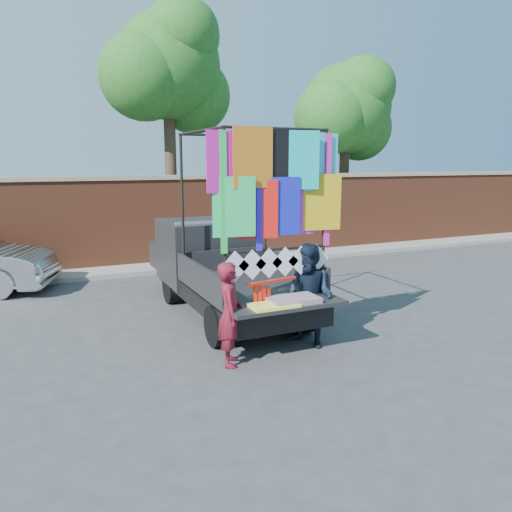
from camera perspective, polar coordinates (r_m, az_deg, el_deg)
name	(u,v)px	position (r m, az deg, el deg)	size (l,w,h in m)	color
ground	(246,342)	(8.55, -1.14, -9.82)	(90.00, 90.00, 0.00)	#38383A
brick_wall	(150,220)	(14.79, -12.06, 4.01)	(30.00, 0.45, 2.61)	brown
curb	(157,268)	(14.31, -11.25, -1.32)	(30.00, 1.20, 0.12)	gray
tree_mid	(169,71)	(16.25, -9.89, 20.16)	(4.20, 3.30, 7.73)	#38281C
tree_right	(348,112)	(18.88, 10.43, 15.90)	(4.20, 3.30, 6.62)	#38281C
pickup_truck	(217,265)	(10.40, -4.48, -1.00)	(2.22, 5.58, 3.51)	black
woman	(230,314)	(7.43, -2.99, -6.63)	(0.57, 0.38, 1.57)	maroon
man	(310,296)	(8.18, 6.15, -4.54)	(0.83, 0.65, 1.71)	black
streamer_bundle	(266,294)	(7.68, 1.19, -4.32)	(0.90, 0.19, 0.63)	red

